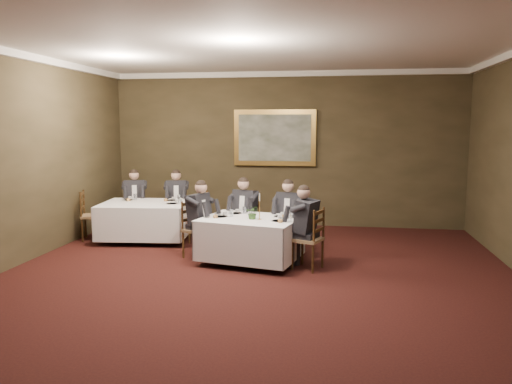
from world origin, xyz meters
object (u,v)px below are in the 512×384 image
(chair_main_backright, at_px, (289,238))
(diner_sec_backright, at_px, (177,208))
(diner_main_backright, at_px, (289,226))
(centerpiece, at_px, (253,212))
(candlestick, at_px, (259,210))
(diner_main_endright, at_px, (308,238))
(chair_sec_endright, at_px, (199,227))
(diner_sec_backleft, at_px, (135,208))
(painting, at_px, (275,138))
(chair_main_endright, at_px, (308,252))
(chair_main_backleft, at_px, (246,234))
(table_main, at_px, (250,236))
(chair_sec_backleft, at_px, (136,218))
(chair_sec_endleft, at_px, (93,226))
(diner_main_endleft, at_px, (198,228))
(chair_main_endleft, at_px, (198,241))
(chair_sec_backright, at_px, (177,218))
(table_second, at_px, (145,218))
(diner_main_backleft, at_px, (245,222))

(chair_main_backright, distance_m, diner_sec_backright, 3.00)
(diner_main_backright, distance_m, centerpiece, 1.01)
(centerpiece, height_order, candlestick, candlestick)
(diner_main_endright, distance_m, chair_sec_endright, 2.78)
(diner_sec_backleft, xyz_separation_m, painting, (2.92, 1.17, 1.50))
(chair_main_endright, relative_size, chair_sec_endright, 1.00)
(chair_main_endright, relative_size, candlestick, 2.19)
(diner_main_endright, height_order, painting, painting)
(chair_main_backleft, relative_size, painting, 0.53)
(centerpiece, distance_m, candlestick, 0.13)
(table_main, relative_size, chair_sec_backleft, 1.82)
(chair_main_backleft, distance_m, chair_main_backright, 0.85)
(diner_sec_backleft, distance_m, diner_sec_backright, 0.92)
(chair_sec_endleft, distance_m, centerpiece, 3.77)
(diner_main_endleft, distance_m, painting, 3.54)
(chair_main_endleft, distance_m, chair_sec_endleft, 2.64)
(diner_main_backright, relative_size, diner_main_endleft, 1.00)
(diner_sec_backright, bearing_deg, chair_main_endright, 127.12)
(chair_sec_backleft, distance_m, painting, 3.59)
(diner_sec_backleft, bearing_deg, chair_sec_backright, 167.36)
(chair_main_backleft, height_order, diner_main_backright, diner_main_backright)
(diner_main_endleft, bearing_deg, chair_main_backleft, 153.02)
(chair_main_backright, relative_size, candlestick, 2.19)
(diner_main_endleft, bearing_deg, diner_sec_backleft, -113.98)
(diner_main_endright, distance_m, diner_sec_backright, 3.83)
(chair_main_backleft, bearing_deg, table_second, 5.62)
(diner_main_endright, distance_m, chair_sec_backleft, 4.54)
(diner_main_backleft, bearing_deg, diner_main_endleft, 58.64)
(chair_main_backright, relative_size, chair_sec_backleft, 1.00)
(painting, bearing_deg, diner_main_endright, -74.41)
(diner_main_endleft, bearing_deg, chair_main_endleft, -90.00)
(candlestick, bearing_deg, chair_main_endright, -7.51)
(chair_main_endright, bearing_deg, chair_sec_endright, 75.80)
(centerpiece, bearing_deg, table_main, 123.85)
(diner_main_endright, xyz_separation_m, candlestick, (-0.80, 0.10, 0.42))
(table_main, bearing_deg, chair_sec_backright, 132.19)
(table_second, distance_m, chair_sec_endleft, 1.10)
(chair_main_backright, bearing_deg, diner_main_endright, 125.72)
(table_second, height_order, chair_sec_endright, chair_sec_endright)
(diner_main_backright, height_order, chair_main_endright, diner_main_backright)
(chair_sec_endright, bearing_deg, diner_main_backleft, -133.54)
(diner_main_endleft, distance_m, diner_sec_backleft, 2.71)
(chair_sec_endleft, bearing_deg, table_main, 52.50)
(diner_sec_backleft, distance_m, chair_sec_endleft, 1.10)
(table_second, relative_size, chair_sec_endleft, 1.84)
(chair_sec_backleft, relative_size, chair_sec_endright, 1.00)
(chair_sec_endright, bearing_deg, diner_sec_backright, 24.82)
(centerpiece, bearing_deg, chair_main_endleft, 163.96)
(diner_sec_backleft, height_order, chair_sec_backright, diner_sec_backleft)
(chair_main_backright, bearing_deg, chair_main_endleft, 30.54)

